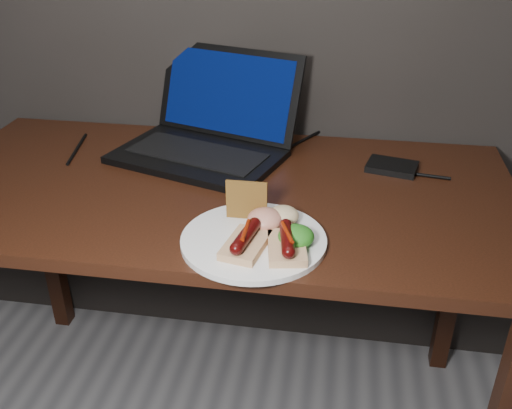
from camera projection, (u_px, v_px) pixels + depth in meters
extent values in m
cube|color=#38190E|center=(216.00, 191.00, 1.35)|extent=(1.40, 0.70, 0.03)
cube|color=#38190E|center=(48.00, 236.00, 1.88)|extent=(0.05, 0.05, 0.72)
cube|color=#38190E|center=(455.00, 273.00, 1.70)|extent=(0.05, 0.05, 0.72)
cube|color=black|center=(197.00, 156.00, 1.47)|extent=(0.47, 0.37, 0.02)
cube|color=black|center=(197.00, 153.00, 1.46)|extent=(0.38, 0.24, 0.00)
cube|color=black|center=(228.00, 92.00, 1.54)|extent=(0.42, 0.21, 0.23)
cube|color=#060F41|center=(228.00, 92.00, 1.54)|extent=(0.38, 0.18, 0.20)
cube|color=black|center=(392.00, 167.00, 1.42)|extent=(0.14, 0.11, 0.02)
cylinder|color=black|center=(221.00, 183.00, 1.35)|extent=(0.09, 0.16, 0.01)
cylinder|color=black|center=(299.00, 142.00, 1.56)|extent=(0.12, 0.19, 0.01)
cylinder|color=black|center=(421.00, 175.00, 1.39)|extent=(0.14, 0.03, 0.01)
cylinder|color=black|center=(77.00, 149.00, 1.53)|extent=(0.05, 0.20, 0.01)
cylinder|color=white|center=(254.00, 240.00, 1.12)|extent=(0.33, 0.33, 0.01)
cube|color=#E0B284|center=(246.00, 245.00, 1.08)|extent=(0.09, 0.13, 0.02)
cylinder|color=#440407|center=(246.00, 236.00, 1.07)|extent=(0.04, 0.10, 0.02)
sphere|color=#440407|center=(236.00, 249.00, 1.03)|extent=(0.02, 0.02, 0.02)
sphere|color=#440407|center=(254.00, 224.00, 1.11)|extent=(0.03, 0.02, 0.02)
cylinder|color=maroon|center=(246.00, 230.00, 1.07)|extent=(0.01, 0.07, 0.01)
cube|color=#E0B284|center=(287.00, 247.00, 1.08)|extent=(0.09, 0.13, 0.02)
cylinder|color=#440407|center=(287.00, 238.00, 1.07)|extent=(0.04, 0.10, 0.02)
sphere|color=#440407|center=(288.00, 252.00, 1.02)|extent=(0.03, 0.02, 0.02)
sphere|color=#440407|center=(286.00, 225.00, 1.11)|extent=(0.03, 0.02, 0.02)
cylinder|color=maroon|center=(287.00, 232.00, 1.06)|extent=(0.03, 0.07, 0.01)
cube|color=olive|center=(247.00, 200.00, 1.17)|extent=(0.09, 0.01, 0.08)
ellipsoid|color=#186213|center=(296.00, 236.00, 1.09)|extent=(0.07, 0.07, 0.04)
ellipsoid|color=#A61019|center=(265.00, 219.00, 1.14)|extent=(0.07, 0.07, 0.04)
ellipsoid|color=beige|center=(283.00, 215.00, 1.16)|extent=(0.06, 0.06, 0.04)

